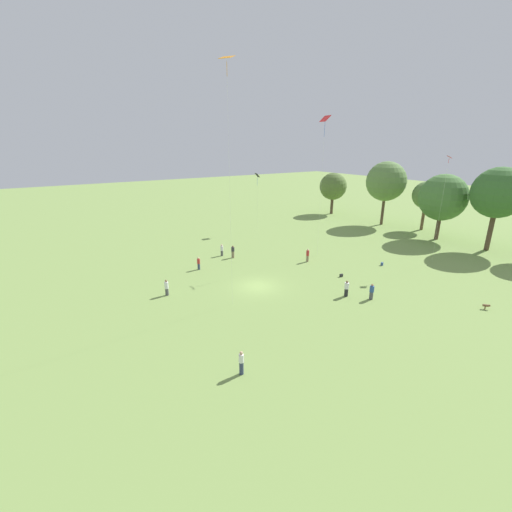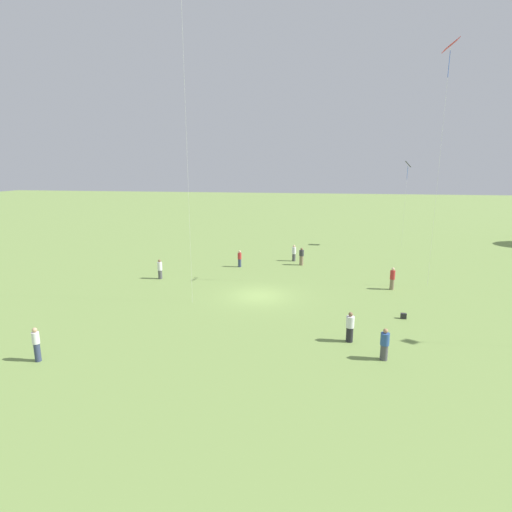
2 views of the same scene
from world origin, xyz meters
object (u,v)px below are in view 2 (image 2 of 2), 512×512
Objects in this scene: person_4 at (301,257)px; person_7 at (160,269)px; person_3 at (392,279)px; kite_0 at (450,55)px; person_2 at (350,327)px; person_6 at (385,345)px; person_0 at (294,253)px; person_5 at (36,344)px; picnic_bag_0 at (403,316)px; kite_1 at (408,167)px; person_1 at (240,259)px.

person_4 reaches higher than person_7.
kite_0 is (-1.32, 3.00, 16.43)m from person_3.
person_2 reaches higher than person_6.
person_0 is 21.28m from kite_0.
kite_0 is at bearing 158.64° from person_7.
person_5 is 21.15m from picnic_bag_0.
person_3 is 1.03× the size of person_4.
person_4 is at bearing -53.21° from person_2.
kite_1 is (-11.41, 11.53, 8.58)m from person_4.
person_2 is 2.46m from person_6.
person_2 is 17.69m from person_4.
person_3 is (5.19, 13.37, 0.08)m from person_1.
kite_1 is at bearing -80.38° from person_2.
person_5 is 0.10× the size of kite_0.
kite_1 is at bearing -135.89° from kite_0.
person_1 is 0.91× the size of person_5.
person_3 is 1.00× the size of person_5.
person_5 is at bearing -64.88° from picnic_bag_0.
person_4 is 1.01× the size of person_7.
person_5 is 4.59× the size of picnic_bag_0.
person_7 is at bearing -64.37° from person_6.
person_0 is at bearing 155.54° from person_3.
picnic_bag_0 is (6.33, -0.27, -0.72)m from person_3.
person_3 is at bearing -129.28° from person_6.
person_6 is 0.16× the size of kite_1.
kite_0 is 18.76m from kite_1.
kite_1 is (-18.30, 4.04, 8.54)m from person_3.
person_5 is at bearing -31.28° from person_0.
person_6 reaches higher than picnic_bag_0.
person_2 is at bearing -144.43° from kite_1.
picnic_bag_0 is (13.22, 7.23, -0.68)m from person_4.
person_1 is at bearing -131.33° from picnic_bag_0.
person_1 is 0.09× the size of kite_0.
person_1 is at bearing -55.70° from kite_0.
person_7 is (8.58, -10.95, 0.02)m from person_0.
picnic_bag_0 is at bearing -138.88° from kite_1.
person_2 is 0.17× the size of kite_1.
kite_0 is 19.06m from picnic_bag_0.
person_0 is 19.46m from person_2.
picnic_bag_0 is (14.85, 8.09, -0.65)m from person_0.
person_5 reaches higher than person_4.
person_3 is 0.18× the size of kite_1.
person_5 is 1.04× the size of person_7.
person_4 is 25.19m from person_5.
person_1 is 4.19× the size of picnic_bag_0.
kite_0 is at bearing -139.91° from person_6.
person_5 is 32.37m from kite_0.
person_0 is 0.09× the size of kite_0.
kite_1 is at bearing 107.99° from person_5.
person_7 is 4.42× the size of picnic_bag_0.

